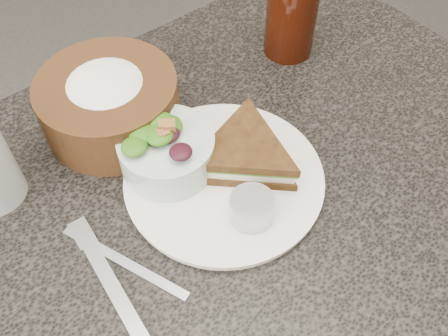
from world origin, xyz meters
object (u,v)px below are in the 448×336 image
Objects in this scene: bread_basket at (108,97)px; cola_glass at (292,15)px; sandwich at (245,153)px; dinner_plate at (224,179)px; dining_table at (225,299)px; salad_bowl at (167,148)px; dressing_ramekin at (252,209)px.

cola_glass is at bearing -6.09° from bread_basket.
sandwich is at bearing -62.15° from bread_basket.
dinner_plate is 1.92× the size of cola_glass.
sandwich reaches higher than dining_table.
salad_bowl is 0.14m from dressing_ramekin.
cola_glass reaches higher than dinner_plate.
dressing_ramekin is at bearing -99.41° from dinner_plate.
dining_table is 3.74× the size of dinner_plate.
cola_glass is (0.26, 0.15, 0.06)m from dinner_plate.
sandwich is at bearing 56.42° from dressing_ramekin.
sandwich is at bearing 0.11° from dinner_plate.
dressing_ramekin is (-0.00, -0.06, 0.40)m from dining_table.
sandwich is 1.31× the size of salad_bowl.
bread_basket reaches higher than sandwich.
bread_basket reaches higher than dressing_ramekin.
cola_glass reaches higher than salad_bowl.
bread_basket is at bearing 105.87° from dining_table.
dinner_plate is 0.30m from cola_glass.
cola_glass is at bearing 30.47° from dinner_plate.
bread_basket reaches higher than dinner_plate.
dinner_plate is 2.09× the size of salad_bowl.
dinner_plate is 4.66× the size of dressing_ramekin.
dressing_ramekin is 0.41× the size of cola_glass.
dressing_ramekin reaches higher than dining_table.
salad_bowl is at bearing 127.07° from dinner_plate.
salad_bowl is at bearing 118.76° from dining_table.
dinner_plate is at bearing 80.59° from dressing_ramekin.
dining_table is 0.41m from dressing_ramekin.
bread_basket is at bearing 173.91° from cola_glass.
dressing_ramekin is 0.35m from cola_glass.
cola_glass is (0.22, 0.15, 0.04)m from sandwich.
sandwich is 0.21m from bread_basket.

